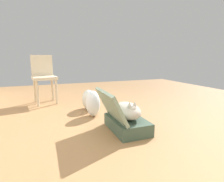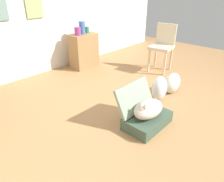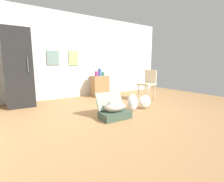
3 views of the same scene
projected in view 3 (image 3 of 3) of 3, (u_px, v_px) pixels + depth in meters
name	position (u px, v px, depth m)	size (l,w,h in m)	color
ground_plane	(120.00, 112.00, 3.54)	(7.68, 7.68, 0.00)	#9E7247
wall_back	(80.00, 57.00, 5.21)	(6.40, 0.15, 2.60)	silver
suitcase_base	(115.00, 115.00, 3.12)	(0.58, 0.37, 0.15)	#384C3D
suitcase_lid	(109.00, 101.00, 3.25)	(0.58, 0.37, 0.04)	gray
cat	(115.00, 107.00, 3.09)	(0.52, 0.28, 0.23)	#B2A899
plastic_bag_white	(133.00, 103.00, 3.64)	(0.25, 0.20, 0.38)	silver
plastic_bag_clear	(145.00, 102.00, 3.82)	(0.34, 0.21, 0.33)	silver
refrigerator	(18.00, 68.00, 3.94)	(0.61, 0.65, 1.90)	black
side_table	(100.00, 86.00, 5.30)	(0.54, 0.33, 0.68)	olive
vase_tall	(97.00, 74.00, 5.14)	(0.12, 0.12, 0.15)	#8C387A
vase_short	(103.00, 74.00, 5.32)	(0.09, 0.09, 0.12)	#2D7051
vase_round	(100.00, 72.00, 5.23)	(0.12, 0.12, 0.24)	#38609E
chair	(148.00, 83.00, 4.72)	(0.48, 0.47, 0.89)	beige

